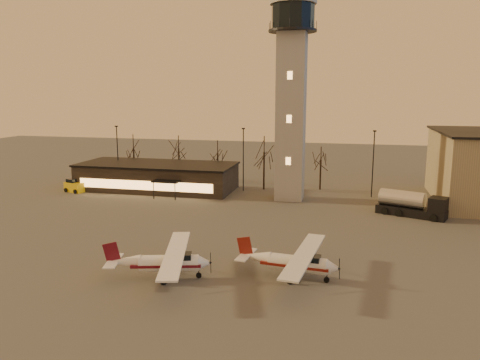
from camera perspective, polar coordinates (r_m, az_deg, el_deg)
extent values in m
plane|color=#42403D|center=(42.10, 0.58, -11.24)|extent=(220.00, 220.00, 0.00)
cube|color=gray|center=(68.74, 6.22, 7.51)|extent=(4.00, 4.00, 24.00)
cylinder|color=black|center=(69.16, 6.43, 17.61)|extent=(6.80, 6.80, 0.30)
cylinder|color=black|center=(69.41, 6.46, 19.13)|extent=(6.00, 6.00, 3.40)
cylinder|color=gray|center=(69.72, 6.50, 20.67)|extent=(6.60, 6.60, 0.40)
cube|color=black|center=(77.72, -10.04, 0.34)|extent=(25.00, 10.00, 4.00)
cube|color=black|center=(77.37, -10.10, 1.90)|extent=(25.40, 10.40, 0.30)
cube|color=#FFB259|center=(73.30, -11.59, -0.65)|extent=(22.00, 0.08, 1.40)
cube|color=black|center=(70.64, -9.00, -0.16)|extent=(4.00, 2.00, 0.20)
cylinder|color=black|center=(82.50, -14.67, 2.86)|extent=(0.16, 0.16, 10.00)
cube|color=black|center=(82.00, -14.84, 6.35)|extent=(0.50, 0.25, 0.18)
cylinder|color=black|center=(74.76, 0.40, 2.43)|extent=(0.16, 0.16, 10.00)
cube|color=black|center=(74.21, 0.41, 6.29)|extent=(0.50, 0.25, 0.18)
cylinder|color=black|center=(72.96, 15.90, 1.81)|extent=(0.16, 0.16, 10.00)
cube|color=black|center=(72.39, 16.11, 5.76)|extent=(0.50, 0.25, 0.18)
cylinder|color=black|center=(88.08, -12.79, 2.01)|extent=(0.28, 0.28, 5.74)
cylinder|color=black|center=(82.36, -2.73, 1.51)|extent=(0.28, 0.28, 5.25)
cylinder|color=black|center=(76.39, 2.93, 1.13)|extent=(0.28, 0.28, 6.16)
cylinder|color=black|center=(77.37, 9.77, 0.67)|extent=(0.28, 0.28, 4.97)
cylinder|color=black|center=(86.73, -7.45, 2.01)|extent=(0.28, 0.28, 5.60)
cylinder|color=silver|center=(40.66, 7.05, -10.09)|extent=(5.09, 1.92, 1.40)
cone|color=silver|center=(40.20, 11.18, -10.47)|extent=(1.11, 1.43, 1.34)
cone|color=silver|center=(41.48, 2.03, -9.35)|extent=(2.70, 1.45, 1.19)
cube|color=black|center=(40.29, 8.59, -9.59)|extent=(1.73, 1.30, 0.76)
cube|color=#63140E|center=(40.72, 6.75, -10.14)|extent=(5.95, 2.05, 0.24)
cube|color=silver|center=(40.27, 7.84, -9.05)|extent=(2.85, 11.99, 0.15)
cube|color=silver|center=(41.72, 0.74, -9.07)|extent=(1.34, 3.65, 0.09)
cube|color=#63140E|center=(41.50, 0.60, -8.07)|extent=(1.50, 0.24, 1.83)
cylinder|color=white|center=(40.88, -8.65, -10.00)|extent=(5.22, 2.69, 1.42)
cone|color=white|center=(40.64, -4.45, -10.03)|extent=(1.31, 1.57, 1.35)
cone|color=white|center=(41.43, -13.83, -9.67)|extent=(2.84, 1.85, 1.20)
cube|color=black|center=(40.60, -7.11, -9.37)|extent=(1.88, 1.54, 0.76)
cube|color=#540C17|center=(40.93, -8.95, -10.07)|extent=(6.07, 2.97, 0.24)
cube|color=white|center=(40.53, -7.90, -8.88)|extent=(4.75, 12.02, 0.15)
cube|color=white|center=(41.60, -15.18, -9.49)|extent=(1.90, 3.74, 0.09)
cube|color=#540C17|center=(41.38, -15.38, -8.49)|extent=(1.48, 0.48, 1.85)
cube|color=black|center=(64.28, 20.12, -3.64)|extent=(8.87, 5.43, 1.11)
cube|color=black|center=(63.26, 23.02, -2.79)|extent=(2.74, 2.90, 1.82)
cube|color=black|center=(63.06, 23.66, -2.60)|extent=(0.80, 1.82, 1.01)
cylinder|color=silver|center=(64.24, 19.16, -2.15)|extent=(6.04, 4.06, 2.12)
cube|color=gold|center=(79.25, -19.45, -0.82)|extent=(3.69, 2.70, 1.54)
cube|color=black|center=(79.42, -19.69, -0.16)|extent=(1.95, 1.95, 0.88)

